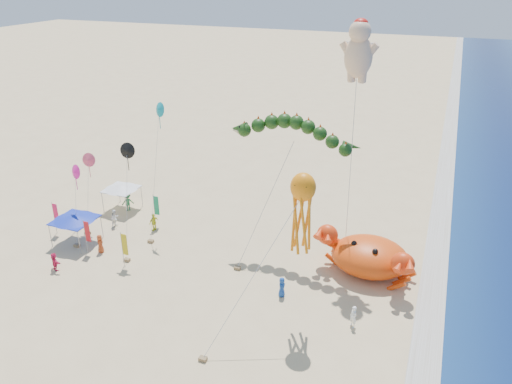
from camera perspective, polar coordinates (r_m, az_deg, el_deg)
ground at (r=39.91m, az=1.66°, el=-10.08°), size 320.00×320.00×0.00m
foam_strip at (r=38.43m, az=19.24°, el=-13.21°), size 320.00×320.00×0.00m
crab_inflatable at (r=40.93m, az=12.83°, el=-7.12°), size 8.31×6.85×3.64m
dragon_kite at (r=40.21m, az=4.17°, el=6.48°), size 10.42×6.28×11.39m
cherub_kite at (r=38.54m, az=11.67°, el=15.65°), size 2.09×2.47×19.24m
octopus_kite at (r=32.01m, az=5.25°, el=-1.76°), size 5.32×7.39×10.90m
canopy_blue at (r=46.62m, az=-20.05°, el=-2.78°), size 3.66×3.66×2.71m
canopy_white at (r=51.57m, az=-15.17°, el=0.54°), size 3.29×3.29×2.71m
feather_flags at (r=45.68m, az=-16.78°, el=-3.48°), size 9.65×7.18×3.20m
beachgoers at (r=45.58m, az=-13.23°, el=-4.79°), size 25.73×12.53×1.84m
small_kites at (r=44.95m, az=-16.22°, el=3.67°), size 8.01×8.21×11.94m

